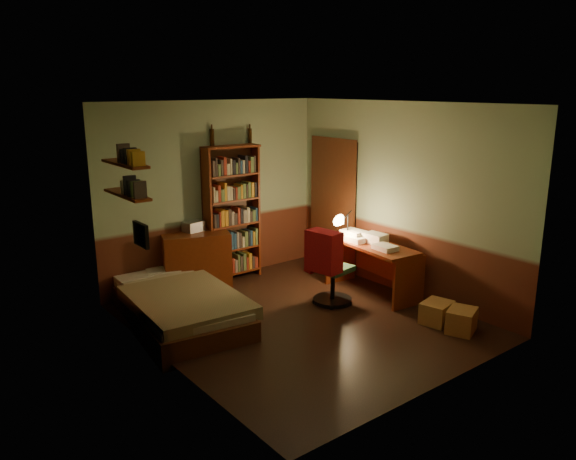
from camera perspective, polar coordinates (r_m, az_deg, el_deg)
floor at (r=6.96m, az=1.29°, el=-9.30°), size 3.50×4.00×0.02m
ceiling at (r=6.37m, az=1.42°, el=12.82°), size 3.50×4.00×0.02m
wall_back at (r=8.16m, az=-7.65°, el=3.80°), size 3.50×0.02×2.60m
wall_left at (r=5.62m, az=-12.66°, el=-1.29°), size 0.02×4.00×2.60m
wall_right at (r=7.75m, az=11.48°, el=3.07°), size 0.02×4.00×2.60m
wall_front at (r=5.20m, az=15.55°, el=-2.78°), size 3.50×0.02×2.60m
doorway at (r=8.66m, az=4.69°, el=2.48°), size 0.06×0.90×2.00m
door_trim at (r=8.64m, az=4.52°, el=2.45°), size 0.02×0.98×2.08m
bed at (r=7.02m, az=-11.09°, el=-6.51°), size 1.39×2.24×0.63m
dresser at (r=7.96m, az=-9.26°, el=-3.17°), size 1.01×0.74×0.81m
mini_stereo at (r=7.95m, az=-9.59°, el=0.38°), size 0.29×0.24×0.14m
bookshelf at (r=8.20m, az=-5.68°, el=1.67°), size 0.87×0.34×1.97m
bottle_left at (r=8.00m, az=-7.73°, el=9.31°), size 0.08×0.08×0.24m
bottle_right at (r=8.34m, az=-3.88°, el=9.53°), size 0.06×0.06×0.21m
desk at (r=7.79m, az=8.58°, el=-3.94°), size 0.68×1.37×0.71m
paper_stack at (r=7.89m, az=6.68°, el=-0.48°), size 0.26×0.34×0.13m
desk_lamp at (r=7.82m, az=6.09°, el=0.89°), size 0.17×0.17×0.52m
office_chair at (r=7.38m, az=4.60°, el=-3.88°), size 0.54×0.49×0.95m
red_jacket at (r=7.27m, az=5.37°, el=1.87°), size 0.35×0.49×0.53m
wall_shelf_lower at (r=6.59m, az=-16.03°, el=3.47°), size 0.20×0.90×0.03m
wall_shelf_upper at (r=6.53m, az=-16.24°, el=6.48°), size 0.20×0.90×0.03m
framed_picture at (r=6.18m, az=-14.72°, el=-0.47°), size 0.04×0.32×0.26m
cardboard_box_a at (r=6.92m, az=17.22°, el=-8.78°), size 0.45×0.41×0.28m
cardboard_box_b at (r=7.09m, az=14.85°, el=-8.09°), size 0.43×0.38×0.26m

